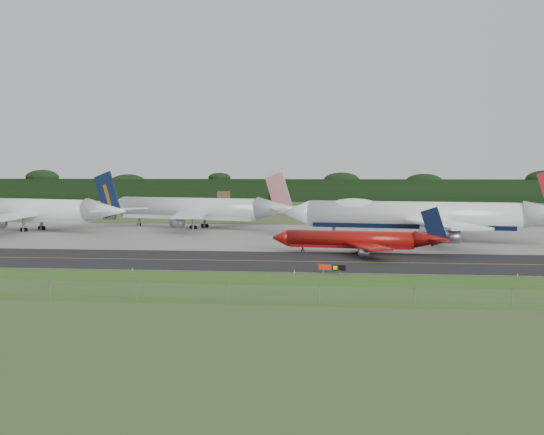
{
  "coord_description": "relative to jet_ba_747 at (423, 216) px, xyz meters",
  "views": [
    {
      "loc": [
        11.09,
        -144.21,
        17.05
      ],
      "look_at": [
        -8.24,
        22.0,
        6.56
      ],
      "focal_mm": 50.0,
      "sensor_mm": 36.0,
      "label": 1
    }
  ],
  "objects": [
    {
      "name": "taxiway_edge_line",
      "position": [
        -26.25,
        -60.02,
        -6.03
      ],
      "size": [
        400.0,
        0.25,
        0.0
      ],
      "primitive_type": "cube",
      "color": "silver",
      "rests_on": "taxiway"
    },
    {
      "name": "edge_marker_right",
      "position": [
        9.96,
        -61.02,
        -5.81
      ],
      "size": [
        0.16,
        0.16,
        0.5
      ],
      "primitive_type": "cylinder",
      "color": "yellow",
      "rests_on": "ground"
    },
    {
      "name": "ground",
      "position": [
        -26.25,
        -40.52,
        -6.06
      ],
      "size": [
        600.0,
        600.0,
        0.0
      ],
      "primitive_type": "plane",
      "color": "#3E5326",
      "rests_on": "ground"
    },
    {
      "name": "taxiway_centreline",
      "position": [
        -26.25,
        -44.52,
        -6.03
      ],
      "size": [
        400.0,
        0.4,
        0.0
      ],
      "primitive_type": "cube",
      "color": "orange",
      "rests_on": "taxiway"
    },
    {
      "name": "perimeter_fence",
      "position": [
        -26.25,
        -88.52,
        -4.96
      ],
      "size": [
        320.0,
        0.1,
        320.0
      ],
      "color": "slate",
      "rests_on": "ground"
    },
    {
      "name": "jet_ba_747",
      "position": [
        0.0,
        0.0,
        0.0
      ],
      "size": [
        70.68,
        57.87,
        17.81
      ],
      "color": "white",
      "rests_on": "ground"
    },
    {
      "name": "jet_navy_gold",
      "position": [
        -106.77,
        18.43,
        -0.53
      ],
      "size": [
        63.26,
        53.52,
        16.82
      ],
      "color": "white",
      "rests_on": "ground"
    },
    {
      "name": "taxiway_sign",
      "position": [
        -19.63,
        -61.08,
        -4.98
      ],
      "size": [
        4.49,
        1.37,
        1.54
      ],
      "color": "slate",
      "rests_on": "ground"
    },
    {
      "name": "grass_verge",
      "position": [
        -26.25,
        -75.52,
        -6.06
      ],
      "size": [
        400.0,
        30.0,
        0.01
      ],
      "primitive_type": "cube",
      "color": "#365719",
      "rests_on": "ground"
    },
    {
      "name": "apron",
      "position": [
        -26.25,
        10.48,
        -6.05
      ],
      "size": [
        400.0,
        78.0,
        0.01
      ],
      "primitive_type": "cube",
      "color": "gray",
      "rests_on": "ground"
    },
    {
      "name": "jet_star_tail",
      "position": [
        -62.14,
        32.3,
        -0.54
      ],
      "size": [
        61.65,
        50.34,
        16.56
      ],
      "color": "silver",
      "rests_on": "ground"
    },
    {
      "name": "jet_red_737",
      "position": [
        -15.11,
        -29.45,
        -3.36
      ],
      "size": [
        36.25,
        29.38,
        9.78
      ],
      "color": "maroon",
      "rests_on": "ground"
    },
    {
      "name": "edge_marker_left",
      "position": [
        -53.4,
        -61.02,
        -5.81
      ],
      "size": [
        0.16,
        0.16,
        0.5
      ],
      "primitive_type": "cylinder",
      "color": "yellow",
      "rests_on": "ground"
    },
    {
      "name": "edge_marker_center",
      "position": [
        -25.83,
        -61.02,
        -5.81
      ],
      "size": [
        0.16,
        0.16,
        0.5
      ],
      "primitive_type": "cylinder",
      "color": "yellow",
      "rests_on": "ground"
    },
    {
      "name": "horizon_treeline",
      "position": [
        -26.25,
        233.24,
        -0.59
      ],
      "size": [
        700.0,
        25.0,
        12.0
      ],
      "color": "black",
      "rests_on": "ground"
    },
    {
      "name": "taxiway",
      "position": [
        -26.25,
        -44.52,
        -6.05
      ],
      "size": [
        400.0,
        32.0,
        0.02
      ],
      "primitive_type": "cube",
      "color": "black",
      "rests_on": "ground"
    }
  ]
}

